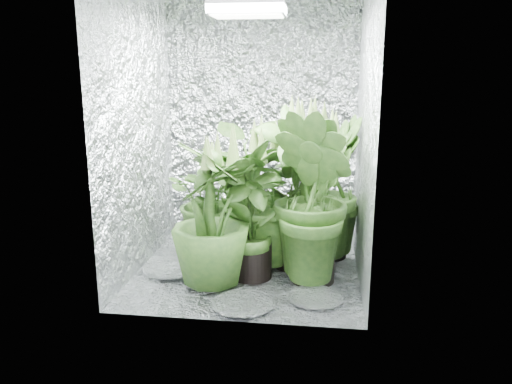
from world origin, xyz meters
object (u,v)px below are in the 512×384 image
at_px(plant_a, 214,199).
at_px(plant_f, 251,211).
at_px(circulation_fan, 332,238).
at_px(grow_lamp, 247,10).
at_px(plant_b, 295,190).
at_px(plant_c, 329,189).
at_px(plant_g, 314,198).
at_px(plant_d, 211,216).
at_px(plant_e, 259,196).

distance_m(plant_a, plant_f, 0.65).
bearing_deg(circulation_fan, plant_f, -149.72).
distance_m(grow_lamp, plant_b, 1.29).
relative_size(plant_c, plant_g, 0.93).
height_order(grow_lamp, plant_d, grow_lamp).
xyz_separation_m(plant_b, plant_g, (0.14, -0.26, 0.01)).
bearing_deg(circulation_fan, plant_c, -144.40).
bearing_deg(plant_d, plant_e, 57.46).
height_order(grow_lamp, plant_c, grow_lamp).
bearing_deg(plant_a, grow_lamp, -48.94).
distance_m(plant_e, plant_f, 0.26).
height_order(plant_a, plant_c, plant_c).
bearing_deg(plant_d, plant_g, 13.62).
xyz_separation_m(plant_b, circulation_fan, (0.29, 0.28, -0.45)).
bearing_deg(plant_c, plant_b, -136.17).
relative_size(plant_d, plant_e, 0.94).
distance_m(plant_a, plant_c, 0.93).
relative_size(plant_a, plant_c, 0.82).
xyz_separation_m(grow_lamp, plant_e, (0.06, 0.12, -1.29)).
bearing_deg(plant_d, plant_c, 40.27).
bearing_deg(plant_d, grow_lamp, 55.78).
distance_m(grow_lamp, plant_c, 1.45).
bearing_deg(plant_f, plant_c, 42.65).
bearing_deg(plant_e, plant_g, -32.32).
distance_m(plant_b, plant_e, 0.27).
xyz_separation_m(plant_a, plant_e, (0.40, -0.27, 0.10)).
bearing_deg(plant_g, plant_c, 77.95).
bearing_deg(plant_g, plant_d, -166.38).
relative_size(plant_e, plant_g, 0.88).
xyz_separation_m(grow_lamp, plant_b, (0.33, 0.12, -1.24)).
xyz_separation_m(grow_lamp, plant_c, (0.58, 0.36, -1.28)).
relative_size(plant_e, circulation_fan, 3.42).
bearing_deg(plant_b, plant_d, -141.54).
distance_m(plant_c, plant_e, 0.57).
height_order(grow_lamp, circulation_fan, grow_lamp).
relative_size(grow_lamp, plant_e, 0.45).
height_order(plant_a, circulation_fan, plant_a).
height_order(grow_lamp, plant_b, grow_lamp).
distance_m(plant_a, plant_e, 0.49).
relative_size(plant_a, plant_g, 0.76).
bearing_deg(plant_g, circulation_fan, 75.27).
xyz_separation_m(plant_a, plant_d, (0.13, -0.69, 0.06)).
distance_m(grow_lamp, plant_d, 1.38).
relative_size(plant_a, plant_f, 0.91).
relative_size(plant_c, plant_f, 1.10).
relative_size(plant_d, plant_f, 0.98).
height_order(plant_e, plant_f, plant_e).
height_order(plant_c, plant_f, plant_c).
height_order(plant_a, plant_f, plant_f).
bearing_deg(plant_e, circulation_fan, 27.10).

